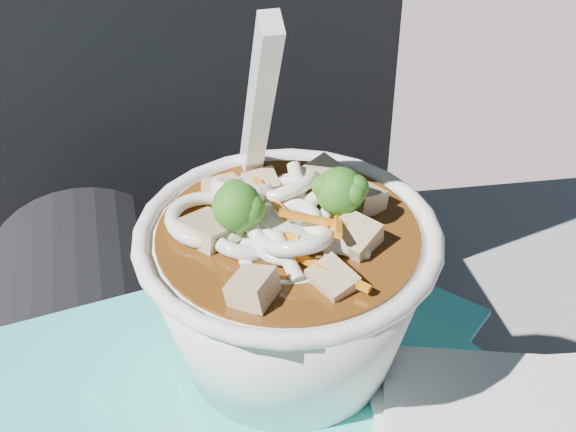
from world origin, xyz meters
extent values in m
cube|color=#30C9BD|center=(-0.10, 0.01, 0.63)|extent=(0.13, 0.16, 0.00)
cube|color=#30C9BD|center=(-0.07, 0.00, 0.63)|extent=(0.16, 0.19, 0.00)
cube|color=#30C9BD|center=(0.06, 0.03, 0.63)|extent=(0.21, 0.21, 0.00)
cube|color=#30C9BD|center=(0.08, -0.05, 0.63)|extent=(0.17, 0.16, 0.00)
cube|color=#30C9BD|center=(0.03, 0.00, 0.64)|extent=(0.23, 0.21, 0.00)
cube|color=#30C9BD|center=(0.04, -0.02, 0.64)|extent=(0.15, 0.12, 0.00)
torus|color=white|center=(0.03, 0.01, 0.73)|extent=(0.16, 0.16, 0.01)
cylinder|color=#4B270A|center=(0.03, 0.01, 0.72)|extent=(0.13, 0.13, 0.01)
torus|color=white|center=(0.03, -0.01, 0.74)|extent=(0.05, 0.05, 0.03)
torus|color=white|center=(0.04, 0.02, 0.73)|extent=(0.07, 0.07, 0.03)
torus|color=white|center=(-0.01, 0.02, 0.73)|extent=(0.05, 0.05, 0.01)
torus|color=white|center=(0.03, 0.01, 0.73)|extent=(0.04, 0.04, 0.03)
torus|color=white|center=(0.01, 0.05, 0.73)|extent=(0.05, 0.05, 0.03)
torus|color=white|center=(0.03, 0.01, 0.73)|extent=(0.05, 0.05, 0.03)
torus|color=white|center=(0.02, 0.01, 0.73)|extent=(0.04, 0.04, 0.03)
torus|color=white|center=(0.05, 0.01, 0.73)|extent=(0.05, 0.04, 0.04)
torus|color=white|center=(0.03, 0.04, 0.73)|extent=(0.06, 0.06, 0.03)
torus|color=white|center=(0.03, -0.01, 0.73)|extent=(0.07, 0.07, 0.02)
torus|color=white|center=(0.01, 0.00, 0.73)|extent=(0.05, 0.05, 0.02)
torus|color=white|center=(0.03, 0.01, 0.73)|extent=(0.06, 0.06, 0.03)
torus|color=white|center=(0.03, 0.01, 0.73)|extent=(0.04, 0.05, 0.04)
cylinder|color=white|center=(0.02, -0.02, 0.73)|extent=(0.01, 0.03, 0.02)
cylinder|color=white|center=(0.04, 0.03, 0.73)|extent=(0.01, 0.03, 0.03)
cylinder|color=white|center=(0.05, -0.02, 0.73)|extent=(0.04, 0.02, 0.02)
cylinder|color=#7CA24E|center=(0.06, 0.01, 0.73)|extent=(0.01, 0.01, 0.01)
sphere|color=#1E6016|center=(0.06, 0.01, 0.75)|extent=(0.02, 0.02, 0.02)
sphere|color=#1E6016|center=(0.06, 0.00, 0.75)|extent=(0.01, 0.01, 0.01)
sphere|color=#1E6016|center=(0.05, 0.01, 0.75)|extent=(0.01, 0.01, 0.01)
sphere|color=#1E6016|center=(0.07, 0.01, 0.75)|extent=(0.01, 0.01, 0.01)
sphere|color=#1E6016|center=(0.07, 0.01, 0.75)|extent=(0.01, 0.01, 0.01)
cylinder|color=#7CA24E|center=(0.01, 0.01, 0.73)|extent=(0.01, 0.01, 0.01)
sphere|color=#1E6016|center=(0.01, 0.01, 0.75)|extent=(0.02, 0.02, 0.02)
sphere|color=#1E6016|center=(0.01, 0.00, 0.75)|extent=(0.01, 0.01, 0.01)
sphere|color=#1E6016|center=(0.01, 0.01, 0.75)|extent=(0.01, 0.01, 0.01)
sphere|color=#1E6016|center=(0.01, 0.02, 0.75)|extent=(0.01, 0.01, 0.01)
sphere|color=#1E6016|center=(0.01, 0.01, 0.75)|extent=(0.01, 0.01, 0.01)
cube|color=orange|center=(0.02, 0.01, 0.73)|extent=(0.03, 0.05, 0.02)
cube|color=orange|center=(0.05, 0.00, 0.74)|extent=(0.01, 0.04, 0.01)
cube|color=orange|center=(0.05, 0.00, 0.74)|extent=(0.05, 0.02, 0.01)
cube|color=orange|center=(0.04, 0.03, 0.73)|extent=(0.05, 0.02, 0.01)
cube|color=orange|center=(0.04, -0.03, 0.73)|extent=(0.03, 0.03, 0.01)
cube|color=orange|center=(0.03, 0.03, 0.74)|extent=(0.01, 0.04, 0.01)
cube|color=tan|center=(0.07, 0.02, 0.73)|extent=(0.03, 0.03, 0.02)
cube|color=tan|center=(0.06, 0.04, 0.73)|extent=(0.03, 0.03, 0.02)
cube|color=tan|center=(0.03, 0.05, 0.73)|extent=(0.02, 0.02, 0.01)
cube|color=tan|center=(0.01, 0.05, 0.73)|extent=(0.03, 0.03, 0.01)
cube|color=tan|center=(-0.01, 0.02, 0.73)|extent=(0.04, 0.04, 0.02)
cube|color=tan|center=(0.00, -0.04, 0.73)|extent=(0.03, 0.03, 0.02)
cube|color=tan|center=(0.04, -0.04, 0.73)|extent=(0.03, 0.03, 0.02)
cube|color=tan|center=(0.06, -0.01, 0.73)|extent=(0.03, 0.03, 0.02)
ellipsoid|color=white|center=(0.02, 0.00, 0.73)|extent=(0.03, 0.04, 0.01)
cube|color=white|center=(0.02, 0.04, 0.78)|extent=(0.01, 0.08, 0.12)
camera|label=1|loc=(-0.04, -0.30, 0.98)|focal=50.00mm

